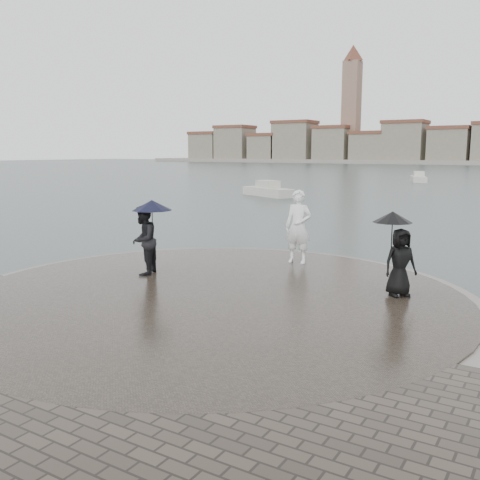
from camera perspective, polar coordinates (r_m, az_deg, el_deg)
The scene contains 6 objects.
ground at distance 10.34m, azimuth -14.42°, elevation -11.70°, with size 400.00×400.00×0.00m, color #2B3835.
kerb_ring at distance 12.82m, azimuth -3.07°, elevation -6.51°, with size 12.50×12.50×0.32m, color gray.
quay_tip at distance 12.81m, azimuth -3.07°, elevation -6.42°, with size 11.90×11.90×0.36m, color #2D261E.
statue at distance 16.06m, azimuth 6.23°, elevation 1.43°, with size 0.80×0.53×2.20m, color white.
visitor_left at distance 14.64m, azimuth -10.09°, elevation 0.76°, with size 1.30×1.21×2.04m.
visitor_right at distance 12.86m, azimuth 16.51°, elevation -1.05°, with size 1.16×1.01×1.95m.
Camera 1 is at (7.05, -6.62, 3.67)m, focal length 40.00 mm.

